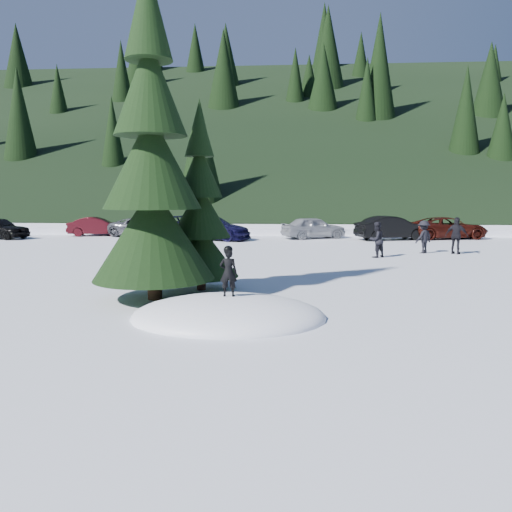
# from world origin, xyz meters

# --- Properties ---
(ground) EXTENTS (200.00, 200.00, 0.00)m
(ground) POSITION_xyz_m (0.00, 0.00, 0.00)
(ground) COLOR white
(ground) RESTS_ON ground
(snow_mound) EXTENTS (4.48, 3.52, 0.96)m
(snow_mound) POSITION_xyz_m (0.00, 0.00, 0.00)
(snow_mound) COLOR white
(snow_mound) RESTS_ON ground
(forest_hillside) EXTENTS (200.00, 60.00, 25.00)m
(forest_hillside) POSITION_xyz_m (0.00, 54.00, 12.50)
(forest_hillside) COLOR black
(forest_hillside) RESTS_ON ground
(spruce_tall) EXTENTS (3.20, 3.20, 8.60)m
(spruce_tall) POSITION_xyz_m (-2.20, 1.80, 3.32)
(spruce_tall) COLOR black
(spruce_tall) RESTS_ON ground
(spruce_short) EXTENTS (2.20, 2.20, 5.37)m
(spruce_short) POSITION_xyz_m (-1.20, 3.20, 2.10)
(spruce_short) COLOR black
(spruce_short) RESTS_ON ground
(child_skier) EXTENTS (0.41, 0.28, 1.09)m
(child_skier) POSITION_xyz_m (-0.00, 0.07, 1.03)
(child_skier) COLOR black
(child_skier) RESTS_ON snow_mound
(adult_0) EXTENTS (0.97, 0.93, 1.57)m
(adult_0) POSITION_xyz_m (5.17, 11.01, 0.79)
(adult_0) COLOR black
(adult_0) RESTS_ON ground
(adult_1) EXTENTS (1.08, 0.88, 1.71)m
(adult_1) POSITION_xyz_m (9.08, 12.50, 0.86)
(adult_1) COLOR black
(adult_1) RESTS_ON ground
(adult_2) EXTENTS (1.14, 1.05, 1.54)m
(adult_2) POSITION_xyz_m (7.65, 12.75, 0.77)
(adult_2) COLOR black
(adult_2) RESTS_ON ground
(car_1) EXTENTS (3.92, 2.10, 1.23)m
(car_1) POSITION_xyz_m (-11.33, 21.01, 0.61)
(car_1) COLOR #3D0B10
(car_1) RESTS_ON ground
(car_2) EXTENTS (4.83, 3.38, 1.22)m
(car_2) POSITION_xyz_m (-8.11, 20.43, 0.61)
(car_2) COLOR #52525A
(car_2) RESTS_ON ground
(car_3) EXTENTS (5.35, 3.66, 1.44)m
(car_3) POSITION_xyz_m (-3.38, 18.81, 0.72)
(car_3) COLOR black
(car_3) RESTS_ON ground
(car_4) EXTENTS (4.30, 3.05, 1.36)m
(car_4) POSITION_xyz_m (2.83, 20.07, 0.68)
(car_4) COLOR #94979D
(car_4) RESTS_ON ground
(car_5) EXTENTS (4.61, 2.75, 1.44)m
(car_5) POSITION_xyz_m (7.50, 19.39, 0.72)
(car_5) COLOR black
(car_5) RESTS_ON ground
(car_6) EXTENTS (5.18, 3.18, 1.34)m
(car_6) POSITION_xyz_m (11.07, 20.41, 0.67)
(car_6) COLOR #370F0A
(car_6) RESTS_ON ground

